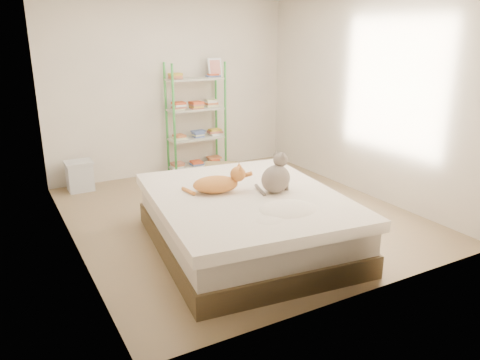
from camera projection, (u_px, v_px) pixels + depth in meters
room at (238, 108)px, 5.32m from camera, size 3.81×4.21×2.61m
bed at (246, 220)px, 4.78m from camera, size 2.03×2.42×0.57m
orange_cat at (216, 182)px, 4.71m from camera, size 0.61×0.45×0.22m
grey_cat at (276, 173)px, 4.69m from camera, size 0.44×0.40×0.41m
shelf_unit at (197, 122)px, 7.18m from camera, size 0.90×0.36×1.74m
cardboard_box at (222, 175)px, 6.69m from camera, size 0.58×0.60×0.37m
white_bin at (80, 176)px, 6.50m from camera, size 0.36×0.32×0.42m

